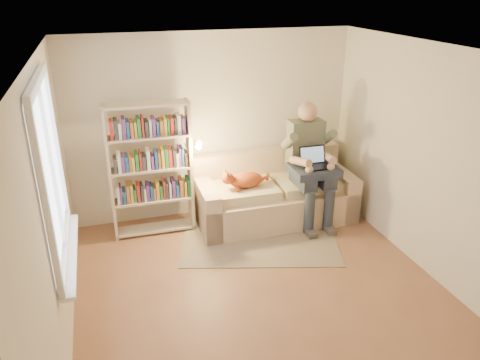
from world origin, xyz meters
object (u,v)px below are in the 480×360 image
object	(u,v)px
cat	(240,180)
bookshelf	(151,163)
sofa	(273,196)
person	(309,158)
laptop	(320,161)

from	to	relation	value
cat	bookshelf	world-z (taller)	bookshelf
sofa	cat	world-z (taller)	sofa
sofa	cat	size ratio (longest dim) A/B	3.12
person	laptop	world-z (taller)	person
cat	bookshelf	bearing A→B (deg)	169.71
person	bookshelf	bearing A→B (deg)	173.78
sofa	laptop	bearing A→B (deg)	-31.74
sofa	bookshelf	world-z (taller)	bookshelf
cat	person	bearing A→B (deg)	-1.36
sofa	laptop	xyz separation A→B (m)	(0.53, -0.34, 0.60)
sofa	cat	bearing A→B (deg)	-165.21
laptop	bookshelf	world-z (taller)	bookshelf
sofa	laptop	world-z (taller)	laptop
bookshelf	person	bearing A→B (deg)	-5.93
person	cat	distance (m)	1.01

